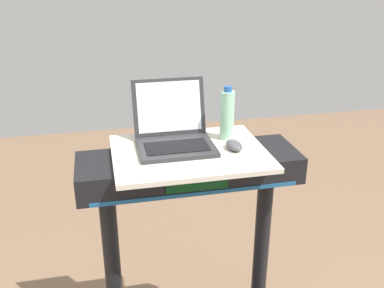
% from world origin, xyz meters
% --- Properties ---
extents(desk_board, '(0.61, 0.47, 0.02)m').
position_xyz_m(desk_board, '(0.00, 0.70, 1.11)').
color(desk_board, beige).
rests_on(desk_board, treadmill_base).
extents(laptop, '(0.31, 0.31, 0.25)m').
position_xyz_m(laptop, '(-0.05, 0.78, 1.17)').
color(laptop, '#2D2D30').
rests_on(laptop, desk_board).
extents(computer_mouse, '(0.07, 0.10, 0.03)m').
position_xyz_m(computer_mouse, '(0.18, 0.68, 1.14)').
color(computer_mouse, '#4C4C51').
rests_on(computer_mouse, desk_board).
extents(water_bottle, '(0.06, 0.06, 0.23)m').
position_xyz_m(water_bottle, '(0.18, 0.80, 1.23)').
color(water_bottle, '#9EDBB2').
rests_on(water_bottle, desk_board).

